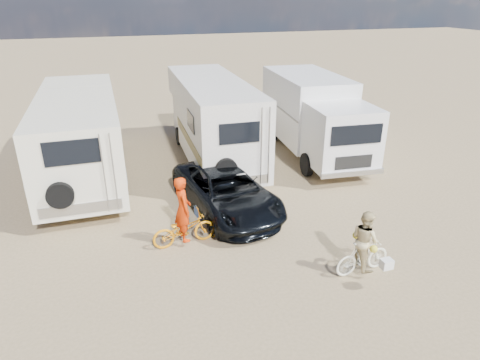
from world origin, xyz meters
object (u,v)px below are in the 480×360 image
object	(u,v)px
rv_main	(213,122)
rv_left	(81,138)
crate	(256,209)
cooler	(205,209)
bike_parked	(363,145)
dark_suv	(226,191)
rider_man	(183,214)
rider_woman	(364,246)
bike_man	(184,229)
bike_woman	(363,256)
box_truck	(315,117)

from	to	relation	value
rv_main	rv_left	xyz separation A→B (m)	(-5.34, -0.07, -0.14)
rv_left	crate	distance (m)	7.61
cooler	crate	distance (m)	1.70
rv_left	bike_parked	bearing A→B (deg)	-6.15
dark_suv	rider_man	size ratio (longest dim) A/B	2.62
rv_main	bike_parked	world-z (taller)	rv_main
rv_main	rider_woman	size ratio (longest dim) A/B	5.15
rider_woman	crate	distance (m)	4.23
rv_main	crate	bearing A→B (deg)	-86.97
bike_man	rider_man	distance (m)	0.48
rv_left	rider_woman	xyz separation A→B (m)	(6.89, -9.08, -0.80)
dark_suv	bike_parked	size ratio (longest dim) A/B	2.78
rider_woman	bike_parked	distance (m)	9.21
bike_man	bike_parked	distance (m)	10.40
bike_parked	cooler	xyz separation A→B (m)	(-8.19, -3.38, -0.24)
bike_woman	crate	distance (m)	4.20
rider_woman	crate	size ratio (longest dim) A/B	3.80
cooler	box_truck	bearing A→B (deg)	27.69
dark_suv	crate	bearing A→B (deg)	-40.00
bike_man	dark_suv	bearing A→B (deg)	-51.99
bike_man	bike_woman	bearing A→B (deg)	-129.13
rv_left	cooler	world-z (taller)	rv_left
rider_woman	dark_suv	bearing A→B (deg)	24.01
bike_woman	bike_parked	distance (m)	9.20
box_truck	bike_man	xyz separation A→B (m)	(-7.08, -5.70, -1.22)
rv_left	rider_man	xyz separation A→B (m)	(2.75, -6.27, -0.63)
rv_main	rider_woman	distance (m)	9.32
bike_woman	rider_woman	world-z (taller)	rider_woman
rv_main	rider_man	size ratio (longest dim) A/B	4.28
dark_suv	rider_woman	xyz separation A→B (m)	(2.37, -4.45, 0.10)
rv_left	rider_man	size ratio (longest dim) A/B	4.70
box_truck	rider_woman	xyz separation A→B (m)	(-2.95, -8.51, -0.90)
cooler	bike_woman	bearing A→B (deg)	-60.83
rv_main	bike_woman	size ratio (longest dim) A/B	5.22
rv_main	crate	distance (m)	5.47
rider_man	rider_woman	size ratio (longest dim) A/B	1.20
bike_woman	rider_man	xyz separation A→B (m)	(-4.13, 2.81, 0.49)
rv_left	box_truck	bearing A→B (deg)	-2.84
rv_left	crate	bearing A→B (deg)	-43.36
bike_woman	crate	xyz separation A→B (m)	(-1.50, 3.91, -0.31)
bike_man	crate	bearing A→B (deg)	-72.33
rv_main	crate	world-z (taller)	rv_main
dark_suv	bike_man	bearing A→B (deg)	-145.10
bike_parked	bike_woman	bearing A→B (deg)	149.29
box_truck	bike_man	distance (m)	9.17
dark_suv	bike_parked	distance (m)	8.10
box_truck	dark_suv	bearing A→B (deg)	-137.36
cooler	rv_left	bearing A→B (deg)	121.29
bike_parked	rv_main	bearing A→B (deg)	80.16
box_truck	rider_man	bearing A→B (deg)	-135.89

